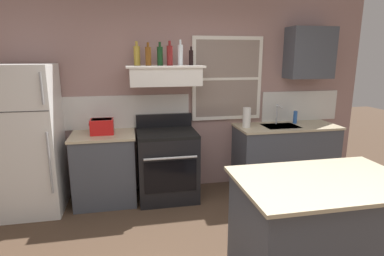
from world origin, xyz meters
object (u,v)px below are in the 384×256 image
at_px(refrigerator, 28,140).
at_px(bottle_red_label_wine, 170,55).
at_px(stove_range, 167,164).
at_px(toaster, 102,126).
at_px(bottle_amber_wine, 148,56).
at_px(bottle_balsamic_dark, 191,57).
at_px(dish_soap_bottle, 295,117).
at_px(bottle_clear_tall, 180,55).
at_px(bottle_dark_green_wine, 160,56).
at_px(kitchen_island, 320,230).
at_px(bottle_champagne_gold_foil, 137,55).
at_px(paper_towel_roll, 247,118).

xyz_separation_m(refrigerator, bottle_red_label_wine, (1.71, 0.06, 0.98)).
bearing_deg(stove_range, toaster, 177.50).
bearing_deg(bottle_amber_wine, bottle_balsamic_dark, 8.05).
relative_size(stove_range, dish_soap_bottle, 6.06).
height_order(bottle_clear_tall, dish_soap_bottle, bottle_clear_tall).
bearing_deg(refrigerator, dish_soap_bottle, 2.60).
relative_size(bottle_clear_tall, dish_soap_bottle, 1.75).
bearing_deg(stove_range, bottle_clear_tall, 14.73).
distance_m(bottle_dark_green_wine, kitchen_island, 2.61).
bearing_deg(bottle_balsamic_dark, bottle_clear_tall, -156.86).
distance_m(toaster, bottle_champagne_gold_foil, 0.99).
relative_size(bottle_amber_wine, dish_soap_bottle, 1.55).
bearing_deg(paper_towel_roll, bottle_dark_green_wine, 179.09).
distance_m(toaster, bottle_amber_wine, 1.04).
bearing_deg(stove_range, bottle_balsamic_dark, 18.49).
height_order(bottle_clear_tall, kitchen_island, bottle_clear_tall).
xyz_separation_m(toaster, bottle_balsamic_dark, (1.15, 0.08, 0.83)).
xyz_separation_m(toaster, bottle_amber_wine, (0.60, 0.00, 0.85)).
bearing_deg(bottle_champagne_gold_foil, paper_towel_roll, -4.54).
relative_size(toaster, dish_soap_bottle, 1.65).
distance_m(refrigerator, kitchen_island, 3.28).
distance_m(bottle_amber_wine, bottle_red_label_wine, 0.26).
relative_size(bottle_clear_tall, paper_towel_roll, 1.17).
relative_size(bottle_champagne_gold_foil, bottle_dark_green_wine, 1.03).
distance_m(paper_towel_roll, dish_soap_bottle, 0.79).
bearing_deg(bottle_red_label_wine, toaster, -179.66).
bearing_deg(bottle_clear_tall, bottle_dark_green_wine, 179.00).
height_order(bottle_dark_green_wine, paper_towel_roll, bottle_dark_green_wine).
xyz_separation_m(bottle_clear_tall, paper_towel_roll, (0.90, -0.01, -0.83)).
xyz_separation_m(bottle_red_label_wine, bottle_balsamic_dark, (0.29, 0.08, -0.03)).
height_order(stove_range, bottle_amber_wine, bottle_amber_wine).
bearing_deg(bottle_clear_tall, bottle_amber_wine, -178.04).
relative_size(refrigerator, toaster, 5.98).
relative_size(stove_range, bottle_amber_wine, 3.91).
bearing_deg(toaster, bottle_red_label_wine, 0.34).
relative_size(toaster, paper_towel_roll, 1.10).
distance_m(stove_range, bottle_dark_green_wine, 1.40).
xyz_separation_m(bottle_red_label_wine, dish_soap_bottle, (1.82, 0.10, -0.87)).
relative_size(toaster, bottle_dark_green_wine, 1.04).
bearing_deg(kitchen_island, bottle_dark_green_wine, 120.15).
xyz_separation_m(toaster, bottle_dark_green_wine, (0.74, 0.02, 0.86)).
xyz_separation_m(stove_range, bottle_champagne_gold_foil, (-0.34, 0.15, 1.40)).
distance_m(bottle_red_label_wine, kitchen_island, 2.55).
bearing_deg(stove_range, bottle_dark_green_wine, 136.39).
xyz_separation_m(toaster, kitchen_island, (1.85, -1.88, -0.55)).
relative_size(bottle_champagne_gold_foil, bottle_amber_wine, 1.06).
xyz_separation_m(bottle_amber_wine, bottle_red_label_wine, (0.26, 0.00, 0.01)).
bearing_deg(toaster, dish_soap_bottle, 2.18).
bearing_deg(paper_towel_roll, dish_soap_bottle, 7.31).
distance_m(stove_range, dish_soap_bottle, 1.96).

